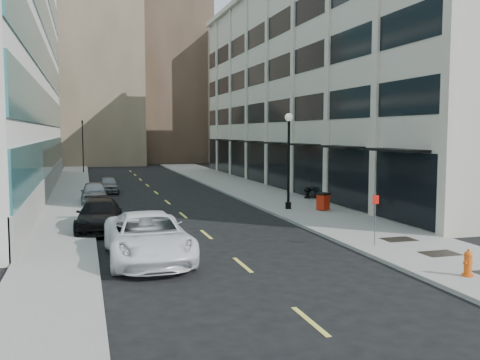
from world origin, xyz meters
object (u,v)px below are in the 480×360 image
trash_bin (323,201)px  car_silver_sedan (94,193)px  car_grey_sedan (108,185)px  fire_hydrant (468,263)px  sign_post (375,211)px  traffic_signal (82,124)px  car_white_van (148,237)px  lamppost (289,152)px  urn_planter (307,191)px  car_black_pickup (100,215)px

trash_bin → car_silver_sedan: bearing=123.2°
car_grey_sedan → fire_hydrant: bearing=-71.5°
trash_bin → sign_post: sign_post is taller
traffic_signal → car_grey_sedan: 21.69m
car_white_van → car_silver_sedan: bearing=94.8°
traffic_signal → car_silver_sedan: traffic_signal is taller
car_grey_sedan → sign_post: size_ratio=1.70×
car_white_van → car_silver_sedan: (-1.60, 17.03, -0.15)m
lamppost → sign_post: bearing=-92.4°
car_grey_sedan → lamppost: bearing=-53.4°
urn_planter → sign_post: bearing=-103.5°
fire_hydrant → trash_bin: trash_bin is taller
car_grey_sedan → lamppost: size_ratio=0.64×
car_silver_sedan → car_grey_sedan: bearing=80.2°
car_white_van → trash_bin: car_white_van is taller
car_white_van → fire_hydrant: (9.60, -5.66, -0.30)m
trash_bin → urn_planter: bearing=50.6°
fire_hydrant → car_grey_sedan: bearing=98.1°
urn_planter → car_grey_sedan: bearing=146.5°
urn_planter → car_white_van: bearing=-131.2°
car_white_van → lamppost: 14.22m
car_silver_sedan → trash_bin: size_ratio=4.14×
car_white_van → car_black_pickup: bearing=102.4°
trash_bin → sign_post: size_ratio=0.47×
car_black_pickup → trash_bin: bearing=14.6°
traffic_signal → car_silver_sedan: (0.70, -27.32, -4.98)m
traffic_signal → sign_post: 46.62m
trash_bin → car_black_pickup: bearing=164.7°
lamppost → car_silver_sedan: bearing=148.4°
car_silver_sedan → car_grey_sedan: size_ratio=1.15×
fire_hydrant → car_black_pickup: bearing=120.9°
car_black_pickup → fire_hydrant: size_ratio=5.83×
car_black_pickup → lamppost: lamppost is taller
traffic_signal → car_black_pickup: bearing=-88.9°
car_silver_sedan → lamppost: lamppost is taller
car_grey_sedan → urn_planter: bearing=-34.0°
car_black_pickup → urn_planter: car_black_pickup is taller
fire_hydrant → sign_post: sign_post is taller
car_silver_sedan → car_grey_sedan: car_silver_sedan is taller
traffic_signal → car_black_pickup: 37.89m
car_grey_sedan → sign_post: bearing=-68.8°
car_white_van → lamppost: (9.60, 10.13, 2.73)m
car_white_van → sign_post: sign_post is taller
trash_bin → urn_planter: 5.82m
lamppost → car_white_van: bearing=-133.5°
traffic_signal → car_silver_sedan: 27.78m
trash_bin → lamppost: (-1.75, 1.17, 2.90)m
car_grey_sedan → trash_bin: bearing=-51.3°
car_silver_sedan → sign_post: (10.75, -17.69, 0.86)m
urn_planter → traffic_signal: bearing=116.9°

